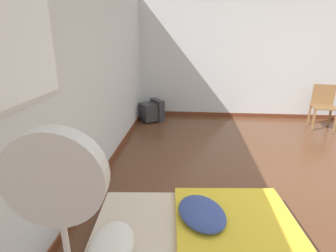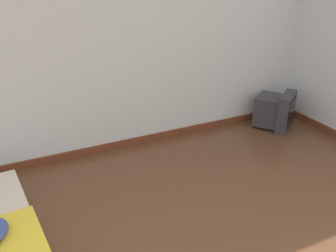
# 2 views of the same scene
# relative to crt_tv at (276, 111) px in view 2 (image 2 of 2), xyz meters

# --- Properties ---
(wall_back) EXTENTS (8.32, 0.08, 2.60)m
(wall_back) POSITION_rel_crt_tv_xyz_m (-2.51, 0.34, 1.07)
(wall_back) COLOR silver
(wall_back) RESTS_ON ground_plane
(crt_tv) EXTENTS (0.57, 0.58, 0.46)m
(crt_tv) POSITION_rel_crt_tv_xyz_m (0.00, 0.00, 0.00)
(crt_tv) COLOR #333338
(crt_tv) RESTS_ON ground_plane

